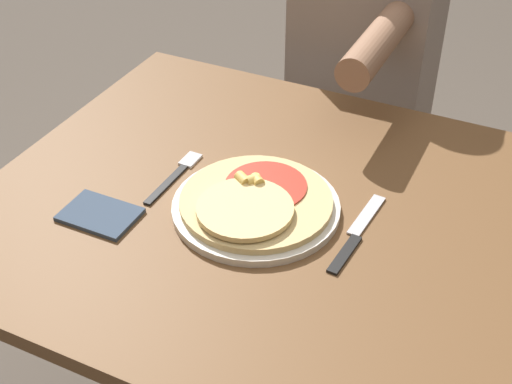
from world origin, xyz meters
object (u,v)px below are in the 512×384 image
plate (256,207)px  dining_table (258,258)px  person_diner (363,74)px  pizza (254,202)px  fork (176,174)px  knife (356,234)px

plate → dining_table: bearing=106.6°
dining_table → person_diner: 0.66m
pizza → fork: bearing=168.1°
pizza → fork: pizza is taller
fork → person_diner: 0.67m
pizza → knife: 0.18m
plate → knife: size_ratio=1.31×
plate → person_diner: person_diner is taller
knife → person_diner: 0.70m
pizza → fork: 0.18m
plate → pizza: bearing=-95.1°
plate → pizza: 0.02m
knife → fork: bearing=177.2°
dining_table → pizza: pizza is taller
dining_table → plate: (0.01, -0.02, 0.14)m
fork → dining_table: bearing=-2.1°
plate → fork: 0.18m
fork → knife: size_ratio=0.79×
fork → person_diner: bearing=77.4°
person_diner → dining_table: bearing=-87.8°
dining_table → knife: knife is taller
plate → fork: (-0.18, 0.03, -0.00)m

